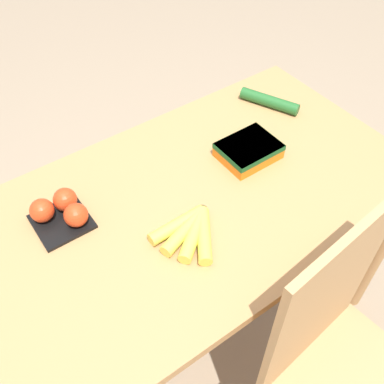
{
  "coord_description": "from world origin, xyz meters",
  "views": [
    {
      "loc": [
        0.49,
        0.68,
        1.7
      ],
      "look_at": [
        0.0,
        0.0,
        0.78
      ],
      "focal_mm": 42.0,
      "sensor_mm": 36.0,
      "label": 1
    }
  ],
  "objects_px": {
    "chair": "(342,372)",
    "carrot_bag": "(249,150)",
    "tomato_pack": "(61,211)",
    "banana_bunch": "(190,231)",
    "cucumber_near": "(269,101)"
  },
  "relations": [
    {
      "from": "tomato_pack",
      "to": "cucumber_near",
      "type": "bearing_deg",
      "value": -176.18
    },
    {
      "from": "banana_bunch",
      "to": "tomato_pack",
      "type": "relative_size",
      "value": 1.29
    },
    {
      "from": "cucumber_near",
      "to": "tomato_pack",
      "type": "bearing_deg",
      "value": 3.82
    },
    {
      "from": "banana_bunch",
      "to": "carrot_bag",
      "type": "height_order",
      "value": "carrot_bag"
    },
    {
      "from": "chair",
      "to": "tomato_pack",
      "type": "height_order",
      "value": "chair"
    },
    {
      "from": "chair",
      "to": "banana_bunch",
      "type": "distance_m",
      "value": 0.54
    },
    {
      "from": "banana_bunch",
      "to": "cucumber_near",
      "type": "bearing_deg",
      "value": -151.53
    },
    {
      "from": "banana_bunch",
      "to": "cucumber_near",
      "type": "distance_m",
      "value": 0.62
    },
    {
      "from": "chair",
      "to": "cucumber_near",
      "type": "bearing_deg",
      "value": 57.48
    },
    {
      "from": "tomato_pack",
      "to": "carrot_bag",
      "type": "relative_size",
      "value": 0.82
    },
    {
      "from": "chair",
      "to": "carrot_bag",
      "type": "xyz_separation_m",
      "value": [
        -0.15,
        -0.59,
        0.27
      ]
    },
    {
      "from": "cucumber_near",
      "to": "carrot_bag",
      "type": "bearing_deg",
      "value": 34.3
    },
    {
      "from": "banana_bunch",
      "to": "chair",
      "type": "bearing_deg",
      "value": 110.16
    },
    {
      "from": "tomato_pack",
      "to": "cucumber_near",
      "type": "relative_size",
      "value": 0.69
    },
    {
      "from": "tomato_pack",
      "to": "carrot_bag",
      "type": "bearing_deg",
      "value": 169.91
    }
  ]
}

